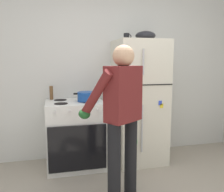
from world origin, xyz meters
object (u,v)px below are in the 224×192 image
object	(u,v)px
red_pot	(87,97)
pepper_mill	(51,93)
person_cook	(121,111)
mixing_bowl	(145,36)
stove_range	(75,134)
refrigerator	(139,102)
coffee_mug	(127,37)

from	to	relation	value
red_pot	pepper_mill	size ratio (longest dim) A/B	1.84
person_cook	mixing_bowl	bearing A→B (deg)	56.89
red_pot	mixing_bowl	world-z (taller)	mixing_bowl
mixing_bowl	pepper_mill	bearing A→B (deg)	171.24
mixing_bowl	stove_range	bearing A→B (deg)	-179.41
person_cook	pepper_mill	bearing A→B (deg)	120.21
stove_range	mixing_bowl	xyz separation A→B (m)	(1.00, 0.01, 1.34)
person_cook	pepper_mill	world-z (taller)	person_cook
refrigerator	pepper_mill	distance (m)	1.24
pepper_mill	mixing_bowl	xyz separation A→B (m)	(1.30, -0.20, 0.79)
stove_range	person_cook	distance (m)	1.13
red_pot	coffee_mug	size ratio (longest dim) A/B	3.10
person_cook	coffee_mug	bearing A→B (deg)	69.98
coffee_mug	pepper_mill	distance (m)	1.30
person_cook	pepper_mill	size ratio (longest dim) A/B	8.49
red_pot	refrigerator	bearing A→B (deg)	3.75
person_cook	coffee_mug	xyz separation A→B (m)	(0.37, 1.01, 0.83)
refrigerator	pepper_mill	bearing A→B (deg)	170.66
person_cook	stove_range	bearing A→B (deg)	111.54
person_cook	mixing_bowl	size ratio (longest dim) A/B	5.74
person_cook	coffee_mug	size ratio (longest dim) A/B	14.28
stove_range	person_cook	xyz separation A→B (m)	(0.37, -0.95, 0.50)
pepper_mill	mixing_bowl	bearing A→B (deg)	-8.76
refrigerator	person_cook	distance (m)	1.10
red_pot	pepper_mill	world-z (taller)	pepper_mill
red_pot	coffee_mug	bearing A→B (deg)	9.77
refrigerator	red_pot	bearing A→B (deg)	-176.25
coffee_mug	mixing_bowl	distance (m)	0.26
stove_range	mixing_bowl	world-z (taller)	mixing_bowl
refrigerator	red_pot	size ratio (longest dim) A/B	4.98
stove_range	red_pot	world-z (taller)	red_pot
red_pot	pepper_mill	xyz separation A→B (m)	(-0.46, 0.25, 0.03)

